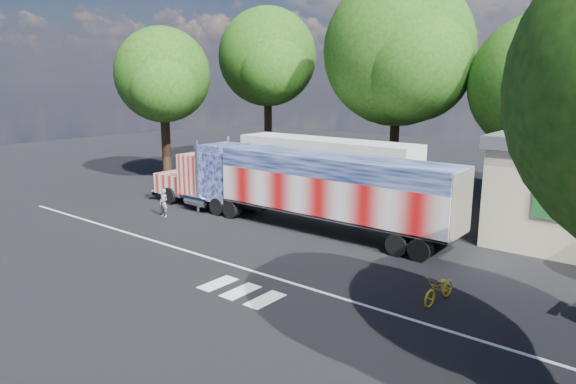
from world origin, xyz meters
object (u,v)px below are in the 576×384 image
Objects in this scene: semi_truck at (294,185)px; coach_bus at (326,166)px; bicycle at (440,289)px; tree_ne_a at (543,85)px; tree_nw_a at (268,58)px; tree_w_a at (163,76)px; tree_n_mid at (400,52)px; woman at (164,203)px.

semi_truck is 1.53× the size of coach_bus.
tree_ne_a is (-1.63, 18.96, 6.89)m from bicycle.
tree_w_a is at bearing -100.75° from tree_nw_a.
coach_bus is at bearing -102.67° from tree_n_mid.
tree_nw_a is (-14.09, 14.36, 7.44)m from semi_truck.
tree_ne_a is 1.01× the size of tree_w_a.
coach_bus is 14.47m from tree_ne_a.
semi_truck is at bearing -67.96° from coach_bus.
coach_bus is at bearing -32.54° from tree_nw_a.
tree_w_a is (-13.07, -2.94, 6.04)m from coach_bus.
semi_truck is at bearing -120.51° from tree_ne_a.
tree_w_a is at bearing 166.91° from bicycle.
coach_bus is 8.09× the size of woman.
tree_w_a is at bearing -167.32° from coach_bus.
tree_ne_a is at bearing 31.97° from coach_bus.
semi_truck is 16.18m from tree_n_mid.
tree_ne_a is 10.07m from tree_n_mid.
bicycle is 28.57m from tree_w_a.
tree_n_mid reaches higher than tree_w_a.
semi_truck reaches higher than woman.
semi_truck is at bearing 161.17° from bicycle.
coach_bus is 14.70m from tree_w_a.
tree_ne_a is at bearing 0.43° from tree_n_mid.
woman is at bearing -131.04° from tree_ne_a.
coach_bus is 0.93× the size of tree_nw_a.
coach_bus is 15.30m from tree_nw_a.
semi_truck is at bearing -84.59° from tree_n_mid.
semi_truck is 1.72× the size of tree_w_a.
tree_n_mid is (-9.80, -0.07, 2.33)m from tree_ne_a.
tree_ne_a is 0.77× the size of tree_n_mid.
tree_w_a is (-1.91, -10.06, -1.64)m from tree_nw_a.
tree_w_a is at bearing -157.67° from tree_ne_a.
bicycle is 0.14× the size of tree_nw_a.
tree_ne_a is 22.66m from tree_nw_a.
bicycle is (16.95, -1.36, -0.31)m from woman.
bicycle is 0.16× the size of tree_w_a.
coach_bus is at bearing -148.03° from tree_ne_a.
coach_bus is 1.12× the size of tree_w_a.
tree_nw_a reaches higher than semi_truck.
bicycle is at bearing -7.70° from woman.
coach_bus is at bearing 66.31° from woman.
woman is at bearing -67.71° from tree_nw_a.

